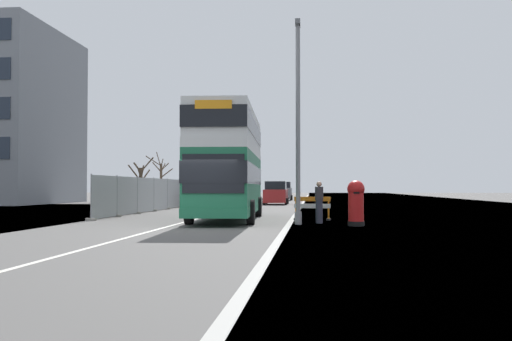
# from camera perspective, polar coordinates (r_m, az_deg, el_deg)

# --- Properties ---
(ground) EXTENTS (140.00, 280.00, 0.10)m
(ground) POSITION_cam_1_polar(r_m,az_deg,el_deg) (20.79, -3.83, -5.87)
(ground) COLOR #565451
(double_decker_bus) EXTENTS (3.11, 11.30, 4.85)m
(double_decker_bus) POSITION_cam_1_polar(r_m,az_deg,el_deg) (26.86, -2.70, 0.69)
(double_decker_bus) COLOR #1E6B47
(double_decker_bus) RESTS_ON ground
(lamppost_foreground) EXTENTS (0.29, 0.70, 8.22)m
(lamppost_foreground) POSITION_cam_1_polar(r_m,az_deg,el_deg) (23.62, 4.11, 4.17)
(lamppost_foreground) COLOR gray
(lamppost_foreground) RESTS_ON ground
(red_pillar_postbox) EXTENTS (0.67, 0.67, 1.75)m
(red_pillar_postbox) POSITION_cam_1_polar(r_m,az_deg,el_deg) (22.87, 9.71, -2.94)
(red_pillar_postbox) COLOR black
(red_pillar_postbox) RESTS_ON ground
(roadworks_barrier) EXTENTS (1.69, 0.75, 1.06)m
(roadworks_barrier) POSITION_cam_1_polar(r_m,az_deg,el_deg) (26.74, 5.49, -3.42)
(roadworks_barrier) COLOR orange
(roadworks_barrier) RESTS_ON ground
(construction_site_fence) EXTENTS (0.44, 27.40, 2.09)m
(construction_site_fence) POSITION_cam_1_polar(r_m,az_deg,el_deg) (39.90, -8.62, -2.32)
(construction_site_fence) COLOR #A8AAAD
(construction_site_fence) RESTS_ON ground
(car_oncoming_near) EXTENTS (1.97, 4.37, 2.09)m
(car_oncoming_near) POSITION_cam_1_polar(r_m,az_deg,el_deg) (42.93, -4.47, -2.32)
(car_oncoming_near) COLOR silver
(car_oncoming_near) RESTS_ON ground
(car_receding_mid) EXTENTS (2.10, 4.52, 2.00)m
(car_receding_mid) POSITION_cam_1_polar(r_m,az_deg,el_deg) (50.90, 1.95, -2.26)
(car_receding_mid) COLOR maroon
(car_receding_mid) RESTS_ON ground
(car_receding_far) EXTENTS (1.95, 4.08, 2.05)m
(car_receding_far) POSITION_cam_1_polar(r_m,az_deg,el_deg) (57.40, -2.34, -2.17)
(car_receding_far) COLOR gray
(car_receding_far) RESTS_ON ground
(car_far_side) EXTENTS (2.00, 4.30, 2.10)m
(car_far_side) POSITION_cam_1_polar(r_m,az_deg,el_deg) (66.61, 2.67, -2.07)
(car_far_side) COLOR slate
(car_far_side) RESTS_ON ground
(bare_tree_far_verge_near) EXTENTS (2.64, 2.69, 4.68)m
(bare_tree_far_verge_near) POSITION_cam_1_polar(r_m,az_deg,el_deg) (62.88, -11.14, -0.90)
(bare_tree_far_verge_near) COLOR #4C3D2D
(bare_tree_far_verge_near) RESTS_ON ground
(bare_tree_far_verge_mid) EXTENTS (3.28, 3.09, 5.93)m
(bare_tree_far_verge_mid) POSITION_cam_1_polar(r_m,az_deg,el_deg) (74.99, -9.23, -0.61)
(bare_tree_far_verge_mid) COLOR #4C3D2D
(bare_tree_far_verge_mid) RESTS_ON ground
(pedestrian_at_kerb) EXTENTS (0.34, 0.34, 1.73)m
(pedestrian_at_kerb) POSITION_cam_1_polar(r_m,az_deg,el_deg) (24.33, 6.16, -3.09)
(pedestrian_at_kerb) COLOR #2D3342
(pedestrian_at_kerb) RESTS_ON ground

